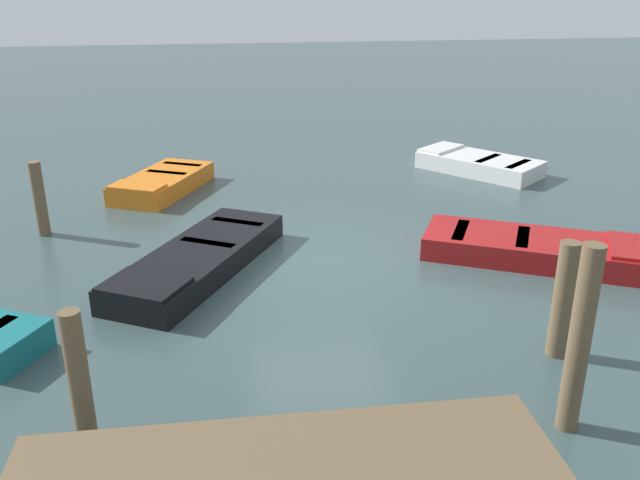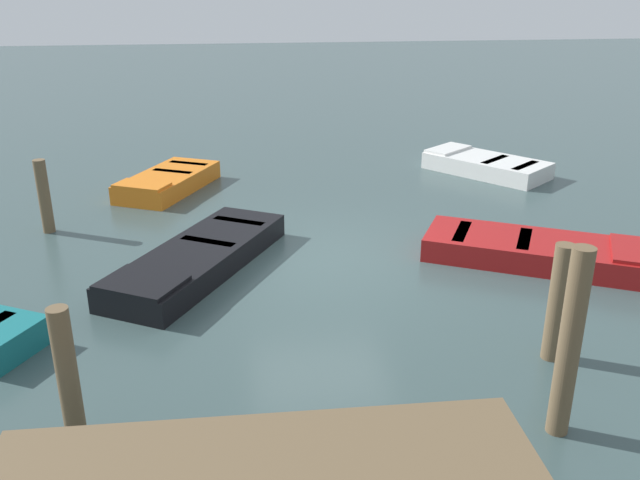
# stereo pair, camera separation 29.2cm
# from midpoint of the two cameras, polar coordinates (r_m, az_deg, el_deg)

# --- Properties ---
(ground_plane) EXTENTS (80.00, 80.00, 0.00)m
(ground_plane) POSITION_cam_midpoint_polar(r_m,az_deg,el_deg) (11.69, -0.72, -1.60)
(ground_plane) COLOR #384C4C
(rowboat_orange) EXTENTS (2.32, 3.01, 0.46)m
(rowboat_orange) POSITION_cam_midpoint_polar(r_m,az_deg,el_deg) (15.71, -13.76, 4.75)
(rowboat_orange) COLOR orange
(rowboat_orange) RESTS_ON ground_plane
(rowboat_black) EXTENTS (3.07, 4.10, 0.46)m
(rowboat_black) POSITION_cam_midpoint_polar(r_m,az_deg,el_deg) (11.32, -11.01, -1.63)
(rowboat_black) COLOR black
(rowboat_black) RESTS_ON ground_plane
(rowboat_red) EXTENTS (4.06, 2.99, 0.46)m
(rowboat_red) POSITION_cam_midpoint_polar(r_m,az_deg,el_deg) (12.11, 17.61, -0.70)
(rowboat_red) COLOR maroon
(rowboat_red) RESTS_ON ground_plane
(rowboat_white) EXTENTS (2.92, 3.14, 0.46)m
(rowboat_white) POSITION_cam_midpoint_polar(r_m,az_deg,el_deg) (17.28, 12.83, 6.34)
(rowboat_white) COLOR silver
(rowboat_white) RESTS_ON ground_plane
(mooring_piling_center) EXTENTS (0.23, 0.23, 2.14)m
(mooring_piling_center) POSITION_cam_midpoint_polar(r_m,az_deg,el_deg) (7.47, 20.11, -8.03)
(mooring_piling_center) COLOR brown
(mooring_piling_center) RESTS_ON ground_plane
(mooring_piling_far_right) EXTENTS (0.23, 0.23, 1.42)m
(mooring_piling_far_right) POSITION_cam_midpoint_polar(r_m,az_deg,el_deg) (13.65, -23.27, 3.23)
(mooring_piling_far_right) COLOR brown
(mooring_piling_far_right) RESTS_ON ground_plane
(mooring_piling_mid_left) EXTENTS (0.25, 0.25, 1.57)m
(mooring_piling_mid_left) POSITION_cam_midpoint_polar(r_m,az_deg,el_deg) (8.98, 19.02, -4.84)
(mooring_piling_mid_left) COLOR brown
(mooring_piling_mid_left) RESTS_ON ground_plane
(mooring_piling_near_right) EXTENTS (0.22, 0.22, 1.62)m
(mooring_piling_near_right) POSITION_cam_midpoint_polar(r_m,az_deg,el_deg) (7.28, -20.83, -11.36)
(mooring_piling_near_right) COLOR brown
(mooring_piling_near_right) RESTS_ON ground_plane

